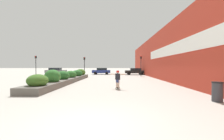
% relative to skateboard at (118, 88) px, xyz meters
% --- Properties ---
extents(ground_plane, '(300.00, 300.00, 0.00)m').
position_rel_skateboard_xyz_m(ground_plane, '(-0.96, -7.36, -0.07)').
color(ground_plane, '#ADA89E').
extents(building_wall_right, '(0.67, 48.55, 6.58)m').
position_rel_skateboard_xyz_m(building_wall_right, '(5.96, 8.99, 3.22)').
color(building_wall_right, '#B23323').
rests_on(building_wall_right, ground_plane).
extents(planter_box, '(1.71, 15.41, 1.48)m').
position_rel_skateboard_xyz_m(planter_box, '(-5.46, 4.59, 0.45)').
color(planter_box, '#605B54').
rests_on(planter_box, ground_plane).
extents(skateboard, '(0.43, 0.61, 0.09)m').
position_rel_skateboard_xyz_m(skateboard, '(0.00, 0.00, 0.00)').
color(skateboard, black).
rests_on(skateboard, ground_plane).
extents(skateboarder, '(1.19, 0.60, 1.36)m').
position_rel_skateboard_xyz_m(skateboarder, '(0.00, -0.00, 0.85)').
color(skateboarder, tan).
rests_on(skateboarder, skateboard).
extents(trash_bin, '(0.51, 0.51, 0.99)m').
position_rel_skateboard_xyz_m(trash_bin, '(4.90, -4.19, 0.43)').
color(trash_bin, '#38383D').
rests_on(trash_bin, ground_plane).
extents(car_leftmost, '(3.88, 1.94, 1.44)m').
position_rel_skateboard_xyz_m(car_leftmost, '(12.61, 21.93, 0.71)').
color(car_leftmost, '#BCBCC1').
rests_on(car_leftmost, ground_plane).
extents(car_center_left, '(4.09, 1.91, 1.39)m').
position_rel_skateboard_xyz_m(car_center_left, '(3.89, 19.90, 0.68)').
color(car_center_left, black).
rests_on(car_center_left, ground_plane).
extents(car_center_right, '(4.52, 1.87, 1.45)m').
position_rel_skateboard_xyz_m(car_center_right, '(-13.85, 22.06, 0.70)').
color(car_center_right, slate).
rests_on(car_center_right, ground_plane).
extents(car_rightmost, '(3.95, 1.89, 1.42)m').
position_rel_skateboard_xyz_m(car_rightmost, '(-3.29, 21.07, 0.68)').
color(car_rightmost, navy).
rests_on(car_rightmost, ground_plane).
extents(traffic_light_left, '(0.28, 0.30, 3.37)m').
position_rel_skateboard_xyz_m(traffic_light_left, '(-5.67, 14.41, 2.24)').
color(traffic_light_left, black).
rests_on(traffic_light_left, ground_plane).
extents(traffic_light_right, '(0.28, 0.30, 3.58)m').
position_rel_skateboard_xyz_m(traffic_light_right, '(4.32, 14.91, 2.37)').
color(traffic_light_right, black).
rests_on(traffic_light_right, ground_plane).
extents(traffic_light_far_left, '(0.28, 0.30, 3.66)m').
position_rel_skateboard_xyz_m(traffic_light_far_left, '(-14.67, 15.05, 2.41)').
color(traffic_light_far_left, black).
rests_on(traffic_light_far_left, ground_plane).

